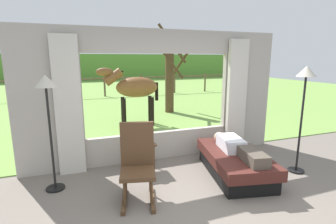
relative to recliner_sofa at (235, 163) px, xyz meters
name	(u,v)px	position (x,y,z in m)	size (l,w,h in m)	color
ground_plane	(218,220)	(-0.97, -1.05, -0.22)	(12.00, 12.00, 0.00)	#70665B
back_wall_with_window	(160,98)	(-0.97, 1.21, 1.03)	(5.20, 0.12, 2.55)	#ADA599
curtain_panel_left	(68,107)	(-2.66, 1.07, 0.98)	(0.44, 0.10, 2.40)	beige
curtain_panel_right	(236,97)	(0.72, 1.07, 0.98)	(0.44, 0.10, 2.40)	beige
outdoor_pasture_lawn	(102,93)	(-0.97, 12.11, -0.21)	(36.00, 21.68, 0.02)	#759E47
distant_hill_ridge	(89,67)	(-0.97, 21.95, 0.98)	(36.00, 2.00, 2.40)	#558536
recliner_sofa	(235,163)	(0.00, 0.00, 0.00)	(1.23, 1.85, 0.42)	black
reclining_person	(237,147)	(0.00, -0.05, 0.30)	(0.46, 1.43, 0.22)	silver
rocking_chair	(137,163)	(-1.77, -0.17, 0.33)	(0.61, 0.77, 1.12)	#4C331E
side_table	(142,147)	(-1.46, 0.77, 0.21)	(0.44, 0.44, 0.52)	#4C331E
potted_plant	(137,132)	(-1.54, 0.83, 0.48)	(0.22, 0.22, 0.32)	#9E6042
book_stack	(147,141)	(-1.38, 0.71, 0.34)	(0.21, 0.16, 0.08)	black
floor_lamp_left	(47,98)	(-2.93, 0.54, 1.22)	(0.32, 0.32, 1.78)	black
floor_lamp_right	(305,87)	(1.13, -0.28, 1.31)	(0.32, 0.32, 1.89)	black
horse	(134,88)	(-0.85, 3.93, 0.94)	(1.82, 0.64, 1.73)	brown
pasture_tree	(170,78)	(0.83, 5.33, 1.09)	(1.21, 1.31, 3.14)	#4C3823
pasture_fence_line	(104,83)	(-0.97, 10.41, 0.53)	(16.10, 0.10, 1.10)	brown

